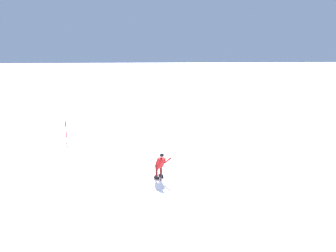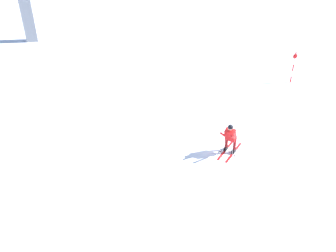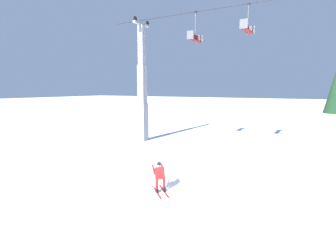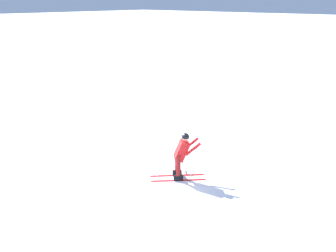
% 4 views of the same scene
% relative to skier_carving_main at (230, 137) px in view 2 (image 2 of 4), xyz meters
% --- Properties ---
extents(ground_plane, '(260.00, 260.00, 0.00)m').
position_rel_skier_carving_main_xyz_m(ground_plane, '(1.01, -0.36, -0.81)').
color(ground_plane, white).
extents(skier_carving_main, '(1.51, 1.47, 1.54)m').
position_rel_skier_carving_main_xyz_m(skier_carving_main, '(0.00, 0.00, 0.00)').
color(skier_carving_main, red).
rests_on(skier_carving_main, ground_plane).
extents(trail_marker_pole, '(0.07, 0.28, 1.90)m').
position_rel_skier_carving_main_xyz_m(trail_marker_pole, '(6.16, -6.35, 0.22)').
color(trail_marker_pole, red).
rests_on(trail_marker_pole, ground_plane).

